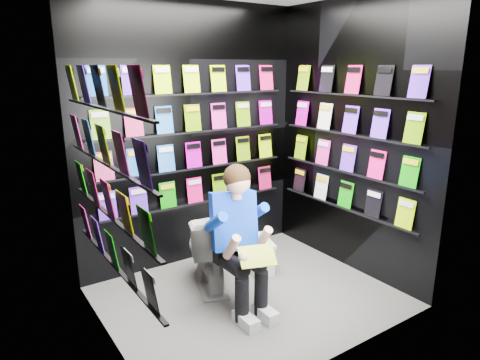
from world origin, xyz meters
TOP-DOWN VIEW (x-y plane):
  - floor at (0.00, 0.00)m, footprint 2.40×2.40m
  - wall_back at (0.00, 1.00)m, footprint 2.40×0.04m
  - wall_front at (0.00, -1.00)m, footprint 2.40×0.04m
  - wall_left at (-1.20, 0.00)m, footprint 0.04×2.00m
  - wall_right at (1.20, 0.00)m, footprint 0.04×2.00m
  - comics_back at (0.00, 0.97)m, footprint 2.10×0.06m
  - comics_left at (-1.17, 0.00)m, footprint 0.06×1.70m
  - comics_right at (1.17, 0.00)m, footprint 0.06×1.70m
  - toilet at (-0.18, 0.37)m, footprint 0.65×0.85m
  - longbox at (0.39, 0.39)m, footprint 0.32×0.43m
  - longbox_lid at (0.39, 0.39)m, footprint 0.34×0.46m
  - reader at (-0.18, -0.01)m, footprint 0.70×0.84m
  - held_comic at (-0.18, -0.36)m, footprint 0.32×0.25m

SIDE VIEW (x-z plane):
  - floor at x=0.00m, z-range 0.00..0.00m
  - longbox at x=0.39m, z-range 0.00..0.29m
  - longbox_lid at x=0.39m, z-range 0.29..0.32m
  - toilet at x=-0.18m, z-range 0.00..0.73m
  - held_comic at x=-0.18m, z-range 0.52..0.64m
  - reader at x=-0.18m, z-range 0.09..1.41m
  - wall_back at x=0.00m, z-range 0.00..2.60m
  - wall_front at x=0.00m, z-range 0.00..2.60m
  - wall_left at x=-1.20m, z-range 0.00..2.60m
  - wall_right at x=1.20m, z-range 0.00..2.60m
  - comics_back at x=0.00m, z-range 0.62..1.99m
  - comics_left at x=-1.17m, z-range 0.62..1.99m
  - comics_right at x=1.17m, z-range 0.62..1.99m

